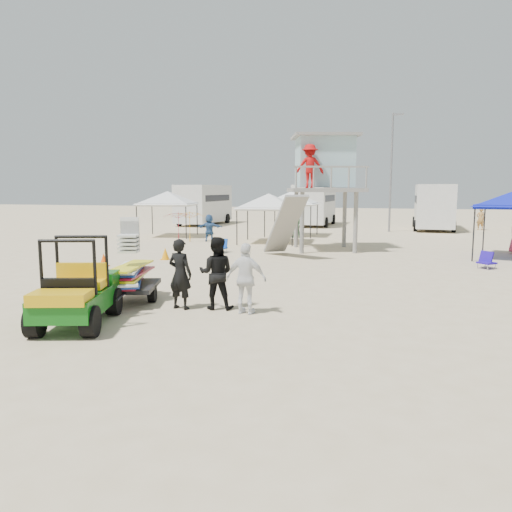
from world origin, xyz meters
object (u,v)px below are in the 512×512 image
(surf_trailer, at_px, (132,272))
(lifeguard_tower, at_px, (324,167))
(man_left, at_px, (180,274))
(utility_cart, at_px, (74,286))

(surf_trailer, distance_m, lifeguard_tower, 13.48)
(man_left, xyz_separation_m, lifeguard_tower, (1.44, 13.06, 3.13))
(surf_trailer, xyz_separation_m, lifeguard_tower, (2.95, 12.76, 3.20))
(man_left, bearing_deg, surf_trailer, -2.02)
(utility_cart, bearing_deg, surf_trailer, 89.84)
(man_left, bearing_deg, lifeguard_tower, -87.11)
(utility_cart, xyz_separation_m, man_left, (1.52, 2.03, -0.01))
(man_left, distance_m, lifeguard_tower, 13.50)
(utility_cart, distance_m, man_left, 2.54)
(utility_cart, xyz_separation_m, surf_trailer, (0.01, 2.33, -0.09))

